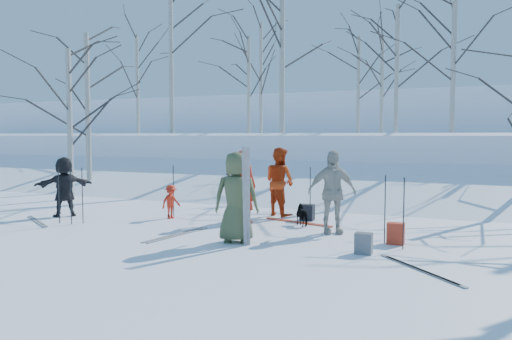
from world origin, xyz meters
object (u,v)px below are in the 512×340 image
at_px(backpack_dark, 307,212).
at_px(skier_grey_west, 64,187).
at_px(backpack_grey, 364,243).
at_px(backpack_red, 396,234).
at_px(skier_red_seated, 171,202).
at_px(skier_redor_behind, 279,182).
at_px(skier_cream_east, 332,192).
at_px(dog, 303,215).
at_px(skier_olive_center, 236,197).
at_px(skier_red_north, 243,186).

bearing_deg(backpack_dark, skier_grey_west, -161.88).
bearing_deg(backpack_grey, backpack_red, 68.92).
bearing_deg(backpack_dark, skier_red_seated, -160.96).
bearing_deg(skier_redor_behind, backpack_red, 170.24).
distance_m(skier_cream_east, skier_grey_west, 7.00).
relative_size(dog, backpack_red, 1.40).
xyz_separation_m(skier_cream_east, backpack_grey, (1.02, -1.61, -0.71)).
height_order(skier_olive_center, skier_red_seated, skier_olive_center).
relative_size(skier_redor_behind, skier_red_seated, 2.09).
height_order(skier_red_seated, skier_grey_west, skier_grey_west).
bearing_deg(backpack_dark, backpack_red, -38.31).
xyz_separation_m(skier_red_north, skier_redor_behind, (0.44, 1.31, 0.02)).
xyz_separation_m(skier_red_north, backpack_red, (3.76, -1.03, -0.67)).
relative_size(dog, backpack_dark, 1.47).
bearing_deg(backpack_dark, skier_olive_center, -99.49).
xyz_separation_m(skier_olive_center, skier_redor_behind, (-0.41, 3.42, -0.00)).
bearing_deg(backpack_red, dog, 152.28).
bearing_deg(skier_red_north, dog, -177.44).
bearing_deg(skier_redor_behind, skier_cream_east, 162.16).
height_order(skier_redor_behind, backpack_dark, skier_redor_behind).
bearing_deg(skier_redor_behind, skier_grey_west, 50.51).
bearing_deg(backpack_red, skier_red_north, 164.73).
height_order(skier_red_north, backpack_grey, skier_red_north).
distance_m(skier_olive_center, skier_red_north, 2.27).
xyz_separation_m(skier_red_north, backpack_grey, (3.35, -2.08, -0.69)).
xyz_separation_m(backpack_grey, backpack_dark, (-2.01, 2.96, 0.01)).
distance_m(skier_red_north, skier_grey_west, 4.76).
distance_m(skier_cream_east, backpack_dark, 1.81).
xyz_separation_m(skier_redor_behind, backpack_red, (3.32, -2.33, -0.69)).
relative_size(skier_red_north, dog, 2.99).
xyz_separation_m(skier_cream_east, dog, (-0.85, 0.64, -0.65)).
distance_m(skier_grey_west, backpack_grey, 8.07).
bearing_deg(backpack_red, backpack_dark, 141.69).
bearing_deg(skier_redor_behind, skier_red_north, 96.74).
distance_m(skier_red_north, backpack_red, 3.95).
relative_size(skier_olive_center, skier_red_seated, 2.10).
bearing_deg(skier_red_seated, skier_grey_west, 125.55).
xyz_separation_m(skier_redor_behind, skier_red_seated, (-2.35, -1.55, -0.47)).
distance_m(skier_cream_east, backpack_red, 1.68).
height_order(skier_olive_center, skier_red_north, skier_olive_center).
distance_m(skier_olive_center, skier_grey_west, 5.58).
relative_size(skier_grey_west, dog, 2.65).
height_order(backpack_red, backpack_grey, backpack_red).
bearing_deg(skier_redor_behind, backpack_dark, -179.89).
xyz_separation_m(dog, backpack_grey, (1.87, -2.25, -0.06)).
distance_m(backpack_grey, backpack_dark, 3.58).
relative_size(skier_cream_east, backpack_red, 4.28).
distance_m(skier_grey_west, backpack_red, 8.42).
height_order(skier_red_seated, skier_cream_east, skier_cream_east).
bearing_deg(skier_grey_west, skier_red_seated, 144.95).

